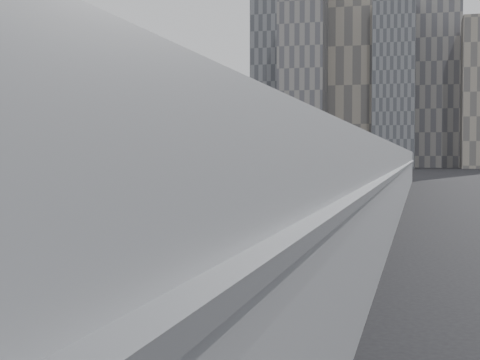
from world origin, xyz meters
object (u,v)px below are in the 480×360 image
at_px(bus_4, 280,187).
at_px(street_lamp_far, 277,159).
at_px(bus_3, 253,194).
at_px(street_lamp_near, 200,163).
at_px(bus_2, 213,201).
at_px(bus_6, 309,182).
at_px(bus_1, 163,213).
at_px(bus_8, 331,176).
at_px(bus_5, 295,185).
at_px(shipping_container, 290,178).
at_px(bus_7, 320,178).
at_px(bus_9, 338,175).
at_px(suv, 309,177).
at_px(bus_0, 57,237).

relative_size(bus_4, street_lamp_far, 1.49).
height_order(bus_3, street_lamp_near, street_lamp_near).
height_order(bus_2, bus_6, bus_2).
xyz_separation_m(bus_3, bus_6, (-0.15, 39.89, -0.13)).
bearing_deg(bus_1, bus_8, 84.82).
distance_m(bus_4, bus_5, 13.16).
bearing_deg(shipping_container, bus_4, -81.74).
bearing_deg(bus_3, bus_7, 90.68).
bearing_deg(shipping_container, bus_9, 72.84).
relative_size(bus_2, bus_7, 1.09).
distance_m(bus_2, bus_4, 29.29).
relative_size(bus_2, street_lamp_near, 1.60).
xyz_separation_m(bus_5, bus_9, (-0.06, 56.07, -0.01)).
distance_m(bus_3, bus_4, 14.68).
bearing_deg(suv, bus_4, -64.81).
bearing_deg(bus_8, street_lamp_far, -110.63).
xyz_separation_m(bus_4, bus_8, (0.09, 52.91, -0.09)).
xyz_separation_m(bus_2, bus_9, (-0.24, 98.51, -0.23)).
xyz_separation_m(bus_4, street_lamp_far, (-6.55, 28.87, 3.70)).
xyz_separation_m(bus_1, suv, (-7.33, 111.88, -0.77)).
bearing_deg(bus_5, bus_9, 88.68).
bearing_deg(bus_7, shipping_container, 148.97).
relative_size(bus_0, bus_4, 0.94).
bearing_deg(bus_9, street_lamp_far, -93.61).
distance_m(bus_1, bus_7, 83.32).
height_order(bus_3, bus_6, bus_3).
bearing_deg(street_lamp_far, bus_9, 81.44).
bearing_deg(bus_7, bus_1, -90.48).
height_order(bus_5, suv, bus_5).
relative_size(bus_3, bus_8, 0.99).
distance_m(bus_2, shipping_container, 74.96).
bearing_deg(bus_5, bus_7, 89.02).
relative_size(bus_8, street_lamp_near, 1.53).
relative_size(bus_6, street_lamp_far, 1.30).
height_order(bus_0, bus_3, bus_0).
distance_m(bus_6, street_lamp_near, 41.40).
relative_size(bus_0, bus_3, 1.00).
height_order(bus_2, suv, bus_2).
distance_m(bus_7, street_lamp_far, 14.37).
height_order(bus_1, suv, bus_1).
height_order(bus_5, bus_6, bus_6).
bearing_deg(bus_5, street_lamp_near, -102.63).
height_order(bus_6, bus_7, bus_7).
height_order(bus_6, bus_8, bus_8).
relative_size(bus_5, street_lamp_near, 1.40).
relative_size(bus_6, suv, 1.92).
distance_m(bus_1, suv, 112.12).
distance_m(street_lamp_far, suv, 41.34).
bearing_deg(bus_9, bus_5, -84.99).
bearing_deg(bus_6, bus_9, 92.58).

